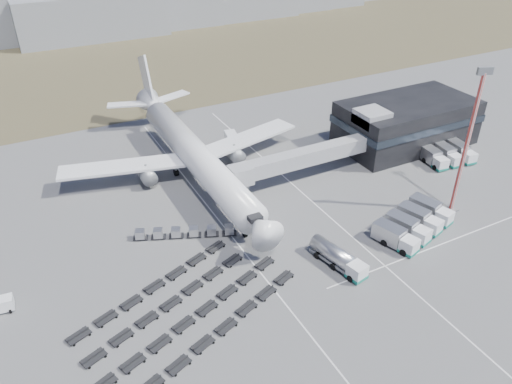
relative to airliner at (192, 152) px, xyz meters
name	(u,v)px	position (x,y,z in m)	size (l,w,h in m)	color
ground	(271,267)	(0.00, -32.38, -5.29)	(420.00, 420.00, 0.00)	#565659
grass_strip	(105,68)	(0.00, 77.62, -5.29)	(420.00, 90.00, 0.01)	#453C29
lane_markings	(313,239)	(9.77, -29.38, -5.29)	(47.12, 110.00, 0.01)	silver
terminal	(406,122)	(47.77, -8.41, -0.04)	(30.40, 16.40, 11.00)	black
jet_bridge	(292,161)	(15.90, -11.95, -0.24)	(30.30, 3.80, 7.05)	#939399
airliner	(192,152)	(0.00, 0.00, 0.00)	(51.59, 64.53, 17.62)	white
skyline	(64,17)	(-4.65, 117.05, 3.38)	(275.54, 22.77, 23.76)	gray
fuel_tanker	(338,258)	(9.39, -36.89, -3.65)	(4.60, 10.48, 3.29)	white
pushback_tug	(268,237)	(2.88, -26.12, -4.62)	(2.91, 1.64, 1.35)	white
catering_truck	(232,141)	(12.37, 7.85, -3.85)	(3.71, 6.52, 2.82)	white
service_trucks_near	(414,223)	(26.10, -35.37, -3.60)	(15.60, 11.38, 3.11)	white
service_trucks_far	(447,154)	(50.17, -19.39, -3.66)	(10.66, 8.53, 3.01)	white
uld_row	(185,232)	(-8.99, -18.79, -4.35)	(16.54, 8.02, 1.57)	black
baggage_dollies	(182,311)	(-15.58, -35.20, -4.91)	(34.72, 25.16, 0.76)	black
floodlight_mast	(467,144)	(37.01, -33.53, 8.05)	(2.52, 2.06, 26.61)	red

